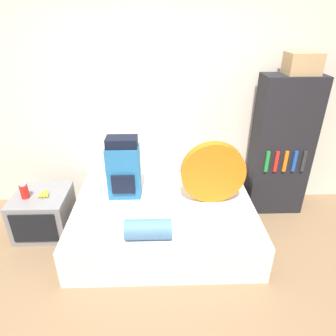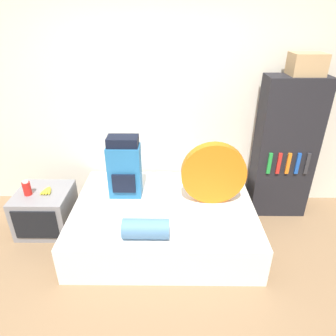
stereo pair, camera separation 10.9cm
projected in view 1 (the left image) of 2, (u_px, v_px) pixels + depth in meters
name	position (u px, v px, depth m)	size (l,w,h in m)	color
ground_plane	(153.00, 298.00, 2.71)	(16.00, 16.00, 0.00)	#846647
wall_back	(152.00, 105.00, 3.60)	(8.00, 0.05, 2.60)	silver
bed	(164.00, 220.00, 3.39)	(1.96, 1.48, 0.42)	white
backpack	(124.00, 169.00, 3.30)	(0.36, 0.25, 0.71)	#23669E
tent_bag	(213.00, 173.00, 3.21)	(0.70, 0.11, 0.70)	orange
sleeping_roll	(148.00, 229.00, 2.76)	(0.44, 0.19, 0.19)	teal
television	(44.00, 213.00, 3.44)	(0.60, 0.60, 0.49)	gray
canister	(24.00, 191.00, 3.25)	(0.09, 0.09, 0.17)	red
banana_bunch	(45.00, 193.00, 3.33)	(0.13, 0.17, 0.03)	yellow
bookshelf	(281.00, 148.00, 3.59)	(0.67, 0.36, 1.70)	black
cardboard_box	(303.00, 63.00, 3.16)	(0.34, 0.27, 0.22)	tan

